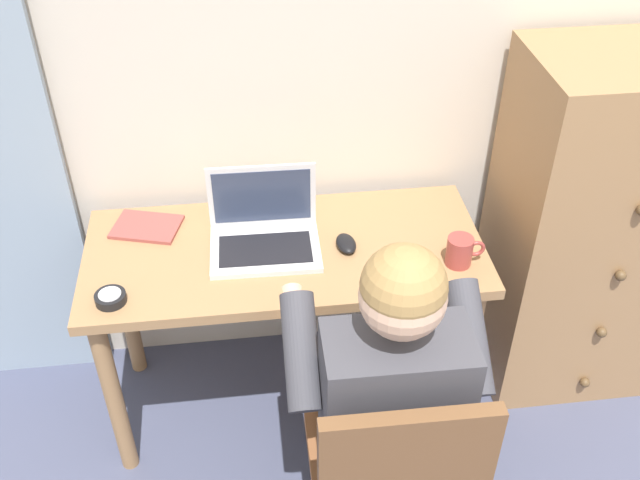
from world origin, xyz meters
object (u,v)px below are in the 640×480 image
at_px(desk_clock, 111,298).
at_px(coffee_mug, 460,251).
at_px(laptop, 264,231).
at_px(desk, 286,274).
at_px(notebook_pad, 147,227).
at_px(computer_mouse, 346,243).
at_px(chair, 393,476).
at_px(dresser, 590,230).
at_px(person_seated, 384,377).

bearing_deg(desk_clock, coffee_mug, 2.50).
bearing_deg(laptop, desk, -27.15).
bearing_deg(notebook_pad, computer_mouse, 0.21).
bearing_deg(chair, laptop, 110.82).
bearing_deg(dresser, chair, -137.34).
bearing_deg(desk_clock, notebook_pad, 76.77).
xyz_separation_m(chair, notebook_pad, (-0.65, 0.86, 0.24)).
distance_m(dresser, chair, 1.14).
height_order(person_seated, laptop, person_seated).
distance_m(chair, desk_clock, 0.93).
bearing_deg(desk, dresser, 3.54).
bearing_deg(desk, laptop, 152.85).
height_order(laptop, desk_clock, laptop).
bearing_deg(computer_mouse, chair, -94.08).
distance_m(dresser, notebook_pad, 1.49).
height_order(dresser, notebook_pad, dresser).
bearing_deg(computer_mouse, desk_clock, -173.29).
xyz_separation_m(laptop, computer_mouse, (0.25, -0.05, -0.04)).
height_order(chair, coffee_mug, chair).
bearing_deg(person_seated, desk_clock, 155.60).
bearing_deg(dresser, notebook_pad, 176.44).
relative_size(notebook_pad, coffee_mug, 1.75).
height_order(desk, dresser, dresser).
height_order(notebook_pad, coffee_mug, coffee_mug).
distance_m(person_seated, notebook_pad, 0.94).
relative_size(dresser, chair, 1.47).
bearing_deg(person_seated, dresser, 35.16).
relative_size(dresser, coffee_mug, 10.60).
distance_m(desk, person_seated, 0.57).
bearing_deg(coffee_mug, laptop, 163.70).
bearing_deg(coffee_mug, dresser, 21.22).
distance_m(notebook_pad, coffee_mug, 1.01).
xyz_separation_m(notebook_pad, coffee_mug, (0.96, -0.30, 0.04)).
distance_m(laptop, notebook_pad, 0.40).
distance_m(desk, notebook_pad, 0.48).
bearing_deg(laptop, desk_clock, -154.70).
relative_size(laptop, notebook_pad, 1.65).
distance_m(computer_mouse, coffee_mug, 0.35).
xyz_separation_m(chair, computer_mouse, (-0.03, 0.68, 0.25)).
distance_m(chair, computer_mouse, 0.72).
relative_size(desk_clock, coffee_mug, 0.75).
distance_m(dresser, coffee_mug, 0.58).
xyz_separation_m(dresser, desk_clock, (-1.57, -0.25, 0.09)).
height_order(laptop, coffee_mug, laptop).
xyz_separation_m(person_seated, laptop, (-0.28, 0.55, 0.10)).
distance_m(chair, person_seated, 0.26).
xyz_separation_m(chair, person_seated, (0.00, 0.18, 0.18)).
height_order(chair, computer_mouse, chair).
relative_size(chair, coffee_mug, 7.21).
relative_size(dresser, person_seated, 1.07).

